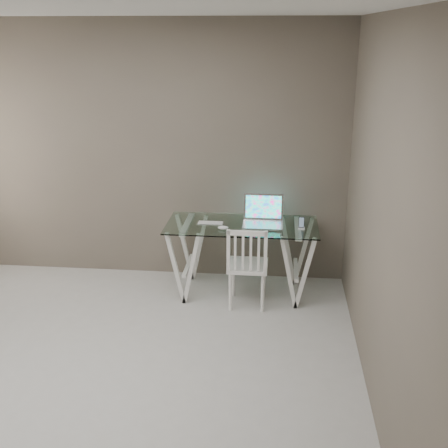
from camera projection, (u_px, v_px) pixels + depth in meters
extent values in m
plane|color=#ABA9A4|center=(100.00, 394.00, 4.20)|extent=(4.50, 4.50, 0.00)
cube|color=white|center=(66.00, 7.00, 3.31)|extent=(4.00, 4.50, 0.02)
cube|color=#60574C|center=(156.00, 153.00, 5.87)|extent=(4.00, 0.02, 2.70)
cube|color=#60574C|center=(390.00, 234.00, 3.56)|extent=(0.02, 4.50, 2.70)
cube|color=silver|center=(242.00, 225.00, 5.56)|extent=(1.50, 0.70, 0.01)
cube|color=silver|center=(188.00, 258.00, 5.74)|extent=(0.24, 0.62, 0.72)
cube|color=silver|center=(296.00, 262.00, 5.63)|extent=(0.24, 0.62, 0.72)
cube|color=white|center=(248.00, 266.00, 5.44)|extent=(0.38, 0.38, 0.04)
cylinder|color=white|center=(230.00, 292.00, 5.38)|extent=(0.03, 0.03, 0.39)
cylinder|color=white|center=(263.00, 293.00, 5.35)|extent=(0.03, 0.03, 0.39)
cylinder|color=white|center=(233.00, 278.00, 5.67)|extent=(0.03, 0.03, 0.39)
cylinder|color=white|center=(264.00, 280.00, 5.64)|extent=(0.03, 0.03, 0.39)
cube|color=white|center=(247.00, 252.00, 5.20)|extent=(0.38, 0.03, 0.43)
cube|color=#B4B5B9|center=(263.00, 225.00, 5.52)|extent=(0.39, 0.27, 0.02)
cube|color=#19D899|center=(263.00, 207.00, 5.63)|extent=(0.39, 0.07, 0.26)
cube|color=silver|center=(210.00, 223.00, 5.59)|extent=(0.26, 0.11, 0.01)
ellipsoid|color=silver|center=(223.00, 228.00, 5.42)|extent=(0.11, 0.06, 0.03)
cube|color=white|center=(301.00, 228.00, 5.43)|extent=(0.06, 0.06, 0.01)
cube|color=black|center=(301.00, 222.00, 5.42)|extent=(0.05, 0.03, 0.11)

